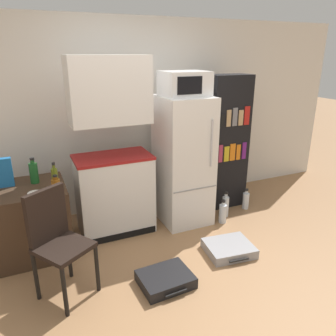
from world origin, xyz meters
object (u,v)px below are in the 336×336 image
Objects in this scene: side_table at (27,221)px; suitcase_large_flat at (166,279)px; microwave at (185,84)px; bookshelf at (226,143)px; bottle_olive_oil at (55,179)px; bowl at (35,194)px; bottle_green_tall at (34,172)px; suitcase_small_flat at (229,248)px; bottle_amber_beer at (56,186)px; water_bottle_back at (223,213)px; cereal_box at (2,173)px; refrigerator at (183,161)px; water_bottle_front at (246,200)px; water_bottle_middle at (225,206)px; kitchen_hutch at (112,156)px; chair at (56,235)px.

side_table is 1.58m from suitcase_large_flat.
bookshelf is at bearing 12.93° from microwave.
bowl is (-0.20, -0.07, -0.10)m from bottle_olive_oil.
bottle_green_tall is at bearing 177.71° from microwave.
suitcase_small_flat is at bearing -18.43° from bowl.
bottle_amber_beer is 1.37m from suitcase_large_flat.
bottle_olive_oil is 2.10× the size of bowl.
water_bottle_back is at bearing 0.26° from bottle_amber_beer.
bowl is at bearing -54.34° from cereal_box.
microwave is 2.12m from suitcase_large_flat.
refrigerator is at bearing 8.43° from bottle_olive_oil.
bookshelf reaches higher than cereal_box.
water_bottle_front is at bearing 4.20° from bowl.
microwave reaches higher than water_bottle_middle.
suitcase_large_flat is at bearing -42.82° from cereal_box.
cereal_box is 1.94m from suitcase_large_flat.
suitcase_small_flat is (1.82, -0.98, -0.82)m from bottle_green_tall.
side_table is 0.41× the size of kitchen_hutch.
cereal_box is at bearing 125.66° from bowl.
bottle_green_tall is 0.28× the size of chair.
cereal_box reaches higher than chair.
bookshelf is 5.14× the size of water_bottle_middle.
water_bottle_front is (2.63, -0.17, -0.75)m from bottle_green_tall.
water_bottle_back reaches higher than suitcase_small_flat.
suitcase_large_flat is at bearing -148.74° from water_bottle_front.
suitcase_large_flat is at bearing -49.84° from bottle_green_tall.
kitchen_hutch reaches higher than refrigerator.
bookshelf is at bearing 3.36° from kitchen_hutch.
cereal_box is at bearing 134.28° from suitcase_large_flat.
side_table is at bearing -173.95° from kitchen_hutch.
bottle_amber_beer is 0.55× the size of water_bottle_middle.
refrigerator is (0.86, -0.07, -0.15)m from kitchen_hutch.
bottle_olive_oil reaches higher than suitcase_small_flat.
water_bottle_back is (2.25, -0.28, -0.25)m from side_table.
side_table is 0.49m from bowl.
bottle_olive_oil is at bearing -155.74° from kitchen_hutch.
side_table is 0.83m from chair.
kitchen_hutch reaches higher than water_bottle_front.
water_bottle_front is at bearing 22.01° from water_bottle_back.
microwave reaches higher than bottle_amber_beer.
cereal_box is 1.03× the size of water_bottle_front.
kitchen_hutch reaches higher than microwave.
water_bottle_back is (-0.51, -0.21, 0.01)m from water_bottle_front.
side_table is 2.77m from water_bottle_front.
water_bottle_back is (0.30, 0.60, 0.08)m from suitcase_small_flat.
bowl is (-1.72, -0.30, -0.94)m from microwave.
water_bottle_front is (0.20, -0.27, -0.77)m from bookshelf.
bookshelf is (0.72, 0.17, -0.82)m from microwave.
suitcase_small_flat is at bearing -22.75° from bottle_olive_oil.
kitchen_hutch is 1.56m from water_bottle_back.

